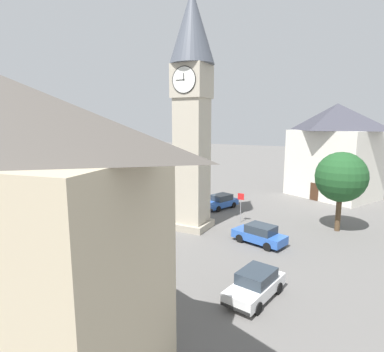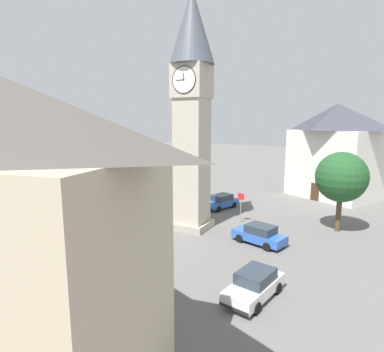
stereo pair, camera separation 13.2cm
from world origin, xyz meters
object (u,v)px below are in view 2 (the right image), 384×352
at_px(tree, 341,177).
at_px(road_sign, 241,203).
at_px(car_green_alley, 100,218).
at_px(car_black_far, 77,207).
at_px(lamp_post, 134,180).
at_px(car_blue_kerb, 259,234).
at_px(car_white_side, 221,202).
at_px(pedestrian, 143,200).
at_px(clock_tower, 192,93).
at_px(building_corner_back, 335,150).
at_px(building_terrace_right, 67,158).
at_px(building_hall_far, 9,243).
at_px(car_red_corner, 254,285).
at_px(car_silver_kerb, 100,247).

xyz_separation_m(tree, road_sign, (8.24, 1.71, -2.82)).
height_order(car_green_alley, tree, tree).
bearing_deg(car_green_alley, road_sign, -147.95).
height_order(car_black_far, lamp_post, lamp_post).
bearing_deg(car_blue_kerb, car_black_far, 2.10).
bearing_deg(car_green_alley, car_white_side, -124.90).
bearing_deg(car_green_alley, lamp_post, -92.60).
bearing_deg(pedestrian, clock_tower, 158.88).
xyz_separation_m(pedestrian, building_corner_back, (-17.63, -15.97, 4.87)).
bearing_deg(car_blue_kerb, car_white_side, -51.21).
height_order(building_terrace_right, building_hall_far, building_hall_far).
xyz_separation_m(car_white_side, car_green_alley, (7.42, 10.64, 0.00)).
relative_size(car_blue_kerb, car_black_far, 1.01).
height_order(car_blue_kerb, pedestrian, pedestrian).
bearing_deg(lamp_post, pedestrian, -84.93).
height_order(pedestrian, building_corner_back, building_corner_back).
relative_size(pedestrian, building_hall_far, 0.16).
xyz_separation_m(clock_tower, car_white_side, (0.17, -7.18, -10.99)).
xyz_separation_m(building_terrace_right, lamp_post, (-14.47, 4.30, -1.05)).
distance_m(car_white_side, building_terrace_right, 22.06).
relative_size(car_green_alley, tree, 0.60).
distance_m(clock_tower, car_red_corner, 16.31).
distance_m(car_black_far, car_green_alley, 5.13).
distance_m(car_red_corner, car_white_side, 18.02).
bearing_deg(car_black_far, building_terrace_right, -37.99).
relative_size(car_red_corner, road_sign, 1.56).
bearing_deg(car_white_side, building_corner_back, -131.37).
height_order(car_red_corner, car_black_far, same).
bearing_deg(car_black_far, car_white_side, -144.06).
relative_size(car_blue_kerb, car_silver_kerb, 1.01).
xyz_separation_m(pedestrian, road_sign, (-10.86, -0.50, 0.89)).
distance_m(car_blue_kerb, pedestrian, 14.45).
relative_size(pedestrian, building_corner_back, 0.14).
distance_m(car_silver_kerb, car_red_corner, 11.09).
height_order(car_silver_kerb, car_green_alley, same).
bearing_deg(car_red_corner, car_green_alley, -18.22).
bearing_deg(road_sign, lamp_post, 10.63).
height_order(car_silver_kerb, car_red_corner, same).
distance_m(car_red_corner, building_corner_back, 28.10).
relative_size(car_white_side, lamp_post, 0.84).
relative_size(car_blue_kerb, car_green_alley, 1.07).
bearing_deg(tree, lamp_post, 11.12).
bearing_deg(car_blue_kerb, car_silver_kerb, 39.66).
xyz_separation_m(clock_tower, car_black_far, (12.41, 1.69, -10.99)).
xyz_separation_m(car_white_side, building_corner_back, (-10.29, -11.69, 5.12)).
bearing_deg(car_white_side, building_terrace_right, 3.95).
relative_size(clock_tower, car_blue_kerb, 4.53).
height_order(pedestrian, lamp_post, lamp_post).
distance_m(car_silver_kerb, car_white_side, 15.98).
bearing_deg(building_terrace_right, car_green_alley, 147.31).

